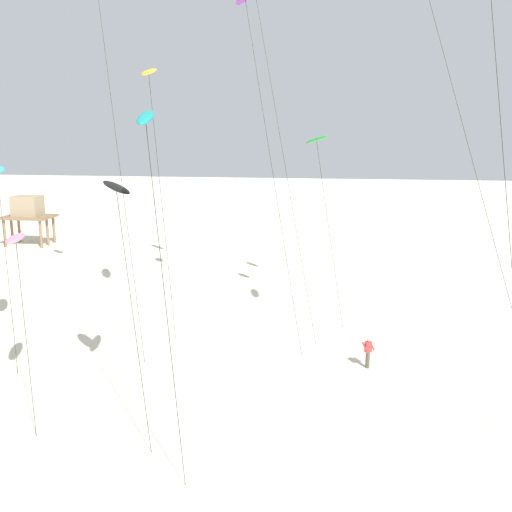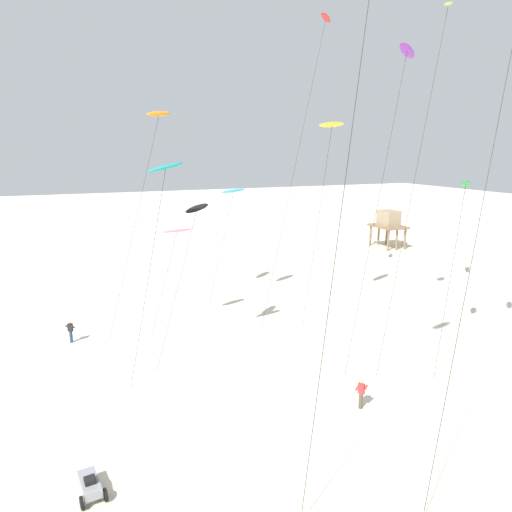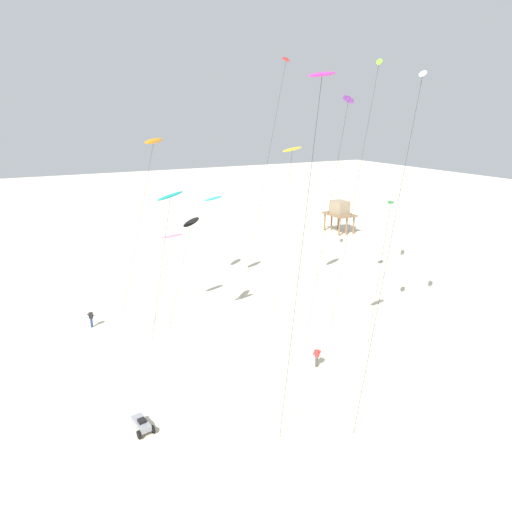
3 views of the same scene
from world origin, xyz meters
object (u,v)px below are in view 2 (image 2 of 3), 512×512
(kite_red, at_px, (324,24))
(kite_cyan, at_px, (233,191))
(kite_green, at_px, (465,186))
(beach_buggy, at_px, (90,485))
(kite_pink, at_px, (177,231))
(kite_flyer_nearest, at_px, (71,331))
(kite_purple, at_px, (406,56))
(kite_teal, at_px, (165,170))
(kite_flyer_middle, at_px, (361,393))
(kite_yellow, at_px, (332,126))
(kite_lime, at_px, (447,13))
(kite_orange, at_px, (159,115))
(stilt_house, at_px, (388,221))

(kite_red, bearing_deg, kite_cyan, -114.08)
(kite_red, height_order, kite_cyan, kite_red)
(kite_green, distance_m, beach_buggy, 26.31)
(kite_pink, relative_size, kite_flyer_nearest, 4.77)
(kite_green, xyz_separation_m, kite_purple, (-4.38, -1.73, 8.29))
(kite_cyan, distance_m, kite_flyer_nearest, 17.54)
(kite_teal, xyz_separation_m, kite_flyer_middle, (8.80, 8.37, -11.73))
(kite_flyer_middle, bearing_deg, kite_flyer_nearest, -137.00)
(kite_yellow, relative_size, kite_flyer_nearest, 9.58)
(kite_yellow, height_order, kite_cyan, kite_yellow)
(kite_green, xyz_separation_m, kite_lime, (-4.59, 1.57, 11.23))
(kite_flyer_middle, bearing_deg, kite_yellow, 157.27)
(kite_teal, height_order, kite_purple, kite_purple)
(kite_yellow, relative_size, beach_buggy, 7.59)
(kite_purple, height_order, beach_buggy, kite_purple)
(kite_red, height_order, kite_flyer_nearest, kite_red)
(kite_pink, height_order, kite_green, kite_green)
(kite_yellow, bearing_deg, kite_flyer_middle, -22.73)
(kite_teal, relative_size, kite_cyan, 1.26)
(kite_red, height_order, beach_buggy, kite_red)
(kite_lime, relative_size, kite_flyer_nearest, 14.29)
(kite_flyer_nearest, bearing_deg, kite_yellow, 83.39)
(kite_yellow, bearing_deg, kite_red, 162.27)
(kite_red, xyz_separation_m, kite_cyan, (-3.08, -6.89, -13.49))
(kite_purple, bearing_deg, kite_teal, -94.12)
(kite_orange, height_order, kite_teal, kite_orange)
(kite_green, bearing_deg, kite_teal, -107.32)
(kite_pink, distance_m, stilt_house, 39.70)
(kite_green, xyz_separation_m, beach_buggy, (4.58, -23.41, -11.09))
(kite_cyan, height_order, kite_flyer_nearest, kite_cyan)
(kite_yellow, xyz_separation_m, stilt_house, (-21.43, 22.72, -11.78))
(kite_lime, bearing_deg, kite_orange, -121.31)
(kite_yellow, distance_m, kite_red, 8.96)
(beach_buggy, bearing_deg, stilt_house, 130.35)
(kite_purple, relative_size, kite_flyer_middle, 12.33)
(kite_orange, distance_m, kite_teal, 10.63)
(kite_flyer_nearest, relative_size, stilt_house, 0.31)
(kite_yellow, xyz_separation_m, kite_lime, (5.32, 5.43, 7.20))
(kite_flyer_nearest, xyz_separation_m, beach_buggy, (16.79, 0.40, -0.46))
(kite_pink, relative_size, kite_purple, 0.39)
(kite_pink, xyz_separation_m, kite_lime, (7.65, 17.30, 15.03))
(kite_flyer_nearest, bearing_deg, kite_lime, 73.27)
(kite_yellow, bearing_deg, kite_flyer_nearest, -96.61)
(kite_green, relative_size, kite_teal, 0.92)
(kite_yellow, distance_m, kite_cyan, 10.34)
(kite_teal, xyz_separation_m, kite_lime, (0.95, 19.32, 10.12))
(beach_buggy, bearing_deg, kite_purple, 112.44)
(kite_flyer_nearest, bearing_deg, kite_teal, 42.23)
(beach_buggy, bearing_deg, kite_orange, 159.88)
(beach_buggy, bearing_deg, kite_yellow, 126.53)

